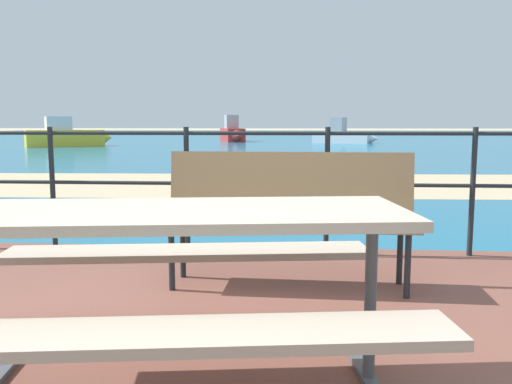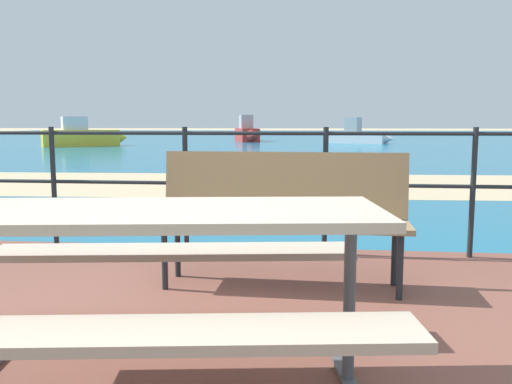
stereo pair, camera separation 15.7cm
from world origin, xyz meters
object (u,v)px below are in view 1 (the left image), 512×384
Objects in this scene: park_bench at (289,207)px; boat_mid at (343,136)px; boat_far at (232,132)px; boat_near at (66,136)px; picnic_table at (179,254)px.

park_bench is 27.51m from boat_mid.
boat_far reaches higher than boat_mid.
boat_near is at bearing 118.98° from park_bench.
boat_far is at bearing 16.50° from boat_near.
park_bench is at bearing 66.54° from picnic_table.
boat_mid is at bearing 86.18° from park_bench.
picnic_table is 0.49× the size of boat_near.
picnic_table is at bearing -72.07° from boat_mid.
boat_near is 11.00m from boat_far.
picnic_table is 0.41× the size of boat_far.
boat_far is (-4.07, 30.31, -0.02)m from park_bench.
park_bench reaches higher than picnic_table.
boat_mid is at bearing 76.04° from picnic_table.
boat_near reaches higher than picnic_table.
boat_far is at bearing 88.72° from picnic_table.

